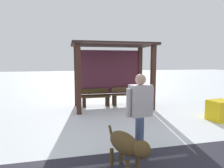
{
  "coord_description": "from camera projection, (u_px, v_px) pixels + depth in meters",
  "views": [
    {
      "loc": [
        -1.83,
        -7.6,
        1.87
      ],
      "look_at": [
        -0.16,
        -0.51,
        1.02
      ],
      "focal_mm": 31.83,
      "sensor_mm": 36.0,
      "label": 1
    }
  ],
  "objects": [
    {
      "name": "bus_shelter",
      "position": [
        112.0,
        61.0,
        7.98
      ],
      "size": [
        3.18,
        1.77,
        2.55
      ],
      "color": "#3E241C",
      "rests_on": "ground"
    },
    {
      "name": "person_walking",
      "position": [
        140.0,
        108.0,
        3.92
      ],
      "size": [
        0.61,
        0.43,
        1.62
      ],
      "color": "#BBB4BA",
      "rests_on": "ground"
    },
    {
      "name": "bench_left_inside",
      "position": [
        96.0,
        98.0,
        8.2
      ],
      "size": [
        1.17,
        0.41,
        0.72
      ],
      "color": "#403117",
      "rests_on": "ground"
    },
    {
      "name": "dog",
      "position": [
        127.0,
        145.0,
        3.3
      ],
      "size": [
        0.54,
        1.09,
        0.69
      ],
      "color": "#513B1F",
      "rests_on": "ground"
    },
    {
      "name": "grit_bin",
      "position": [
        220.0,
        110.0,
        6.25
      ],
      "size": [
        0.77,
        0.65,
        0.63
      ],
      "primitive_type": "cube",
      "rotation": [
        0.0,
        0.0,
        0.13
      ],
      "color": "yellow",
      "rests_on": "ground"
    },
    {
      "name": "bench_center_inside",
      "position": [
        125.0,
        97.0,
        8.48
      ],
      "size": [
        1.17,
        0.39,
        0.74
      ],
      "color": "brown",
      "rests_on": "ground"
    },
    {
      "name": "ground_plane",
      "position": [
        113.0,
        108.0,
        7.98
      ],
      "size": [
        60.0,
        60.0,
        0.0
      ],
      "primitive_type": "plane",
      "color": "white"
    }
  ]
}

